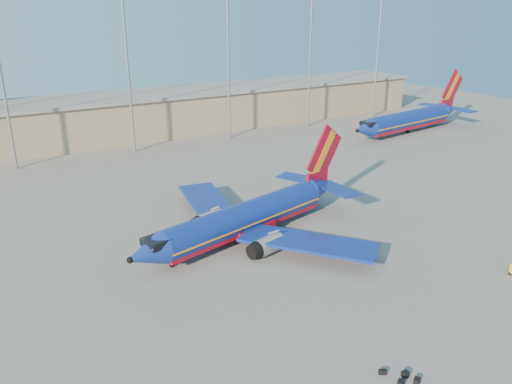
% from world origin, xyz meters
% --- Properties ---
extents(ground, '(220.00, 220.00, 0.00)m').
position_xyz_m(ground, '(0.00, 0.00, 0.00)').
color(ground, slate).
rests_on(ground, ground).
extents(terminal_building, '(122.00, 16.00, 8.50)m').
position_xyz_m(terminal_building, '(10.00, 58.00, 4.32)').
color(terminal_building, gray).
rests_on(terminal_building, ground).
extents(light_mast_row, '(101.60, 1.60, 28.65)m').
position_xyz_m(light_mast_row, '(5.00, 46.00, 17.55)').
color(light_mast_row, gray).
rests_on(light_mast_row, ground).
extents(aircraft_main, '(31.82, 30.28, 10.91)m').
position_xyz_m(aircraft_main, '(-6.25, 3.53, 2.33)').
color(aircraft_main, navy).
rests_on(aircraft_main, ground).
extents(aircraft_second, '(36.04, 13.97, 12.22)m').
position_xyz_m(aircraft_second, '(50.07, 29.92, 2.80)').
color(aircraft_second, navy).
rests_on(aircraft_second, ground).
extents(luggage_pile, '(1.94, 2.50, 0.54)m').
position_xyz_m(luggage_pile, '(-9.91, -22.66, 0.23)').
color(luggage_pile, black).
rests_on(luggage_pile, ground).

